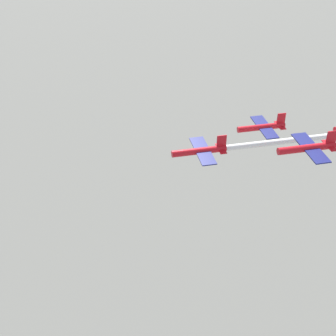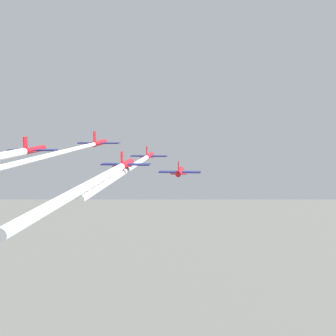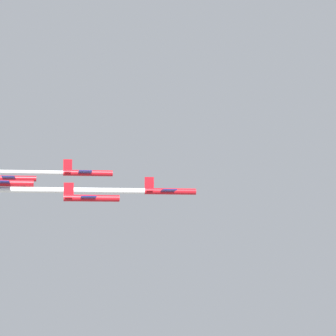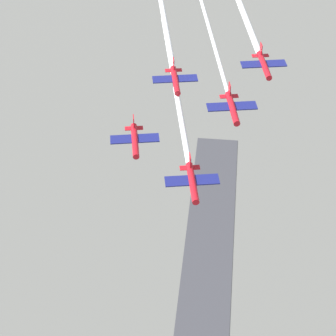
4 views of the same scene
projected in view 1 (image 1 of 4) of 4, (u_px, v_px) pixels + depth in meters
The scene contains 3 objects.
jet_0 at pixel (201, 151), 72.59m from camera, with size 8.26×8.73×2.92m.
jet_1 at pixel (309, 148), 66.37m from camera, with size 8.26×8.73×2.92m.
jet_2 at pixel (263, 127), 82.31m from camera, with size 8.26×8.73×2.92m.
Camera 1 is at (74.18, 20.09, 213.18)m, focal length 50.00 mm.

